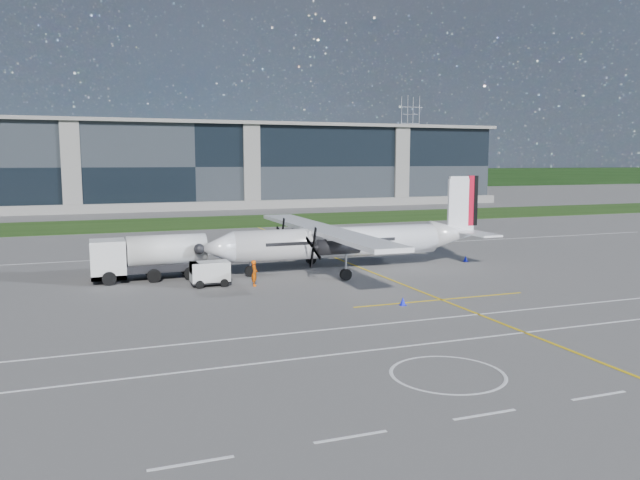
% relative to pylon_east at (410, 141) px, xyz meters
% --- Properties ---
extents(ground, '(400.00, 400.00, 0.00)m').
position_rel_pylon_east_xyz_m(ground, '(-85.00, -110.00, -15.00)').
color(ground, '#5D5B58').
rests_on(ground, ground).
extents(grass_strip, '(400.00, 18.00, 0.04)m').
position_rel_pylon_east_xyz_m(grass_strip, '(-85.00, -102.00, -14.98)').
color(grass_strip, '#1D3C10').
rests_on(grass_strip, ground).
extents(terminal_building, '(120.00, 20.00, 15.00)m').
position_rel_pylon_east_xyz_m(terminal_building, '(-85.00, -70.00, -7.50)').
color(terminal_building, black).
rests_on(terminal_building, ground).
extents(tree_line, '(400.00, 6.00, 6.00)m').
position_rel_pylon_east_xyz_m(tree_line, '(-85.00, -10.00, -12.00)').
color(tree_line, black).
rests_on(tree_line, ground).
extents(pylon_east, '(9.00, 4.60, 30.00)m').
position_rel_pylon_east_xyz_m(pylon_east, '(0.00, 0.00, 0.00)').
color(pylon_east, gray).
rests_on(pylon_east, ground).
extents(yellow_taxiway_centerline, '(0.20, 70.00, 0.01)m').
position_rel_pylon_east_xyz_m(yellow_taxiway_centerline, '(-82.00, -140.00, -14.99)').
color(yellow_taxiway_centerline, yellow).
rests_on(yellow_taxiway_centerline, ground).
extents(white_lane_line, '(90.00, 0.15, 0.01)m').
position_rel_pylon_east_xyz_m(white_lane_line, '(-85.00, -164.00, -14.99)').
color(white_lane_line, white).
rests_on(white_lane_line, ground).
extents(turboprop_aircraft, '(23.77, 24.65, 7.40)m').
position_rel_pylon_east_xyz_m(turboprop_aircraft, '(-83.41, -144.24, -11.30)').
color(turboprop_aircraft, white).
rests_on(turboprop_aircraft, ground).
extents(fuel_tanker_truck, '(8.70, 2.83, 3.26)m').
position_rel_pylon_east_xyz_m(fuel_tanker_truck, '(-99.10, -142.77, -13.37)').
color(fuel_tanker_truck, silver).
rests_on(fuel_tanker_truck, ground).
extents(baggage_tug, '(2.82, 1.69, 1.69)m').
position_rel_pylon_east_xyz_m(baggage_tug, '(-94.79, -146.57, -14.15)').
color(baggage_tug, silver).
rests_on(baggage_tug, ground).
extents(ground_crew_person, '(0.83, 0.99, 2.08)m').
position_rel_pylon_east_xyz_m(ground_crew_person, '(-91.92, -147.75, -13.96)').
color(ground_crew_person, '#F25907').
rests_on(ground_crew_person, ground).
extents(safety_cone_nose_port, '(0.36, 0.36, 0.50)m').
position_rel_pylon_east_xyz_m(safety_cone_nose_port, '(-93.73, -145.47, -14.75)').
color(safety_cone_nose_port, '#0D15E7').
rests_on(safety_cone_nose_port, ground).
extents(safety_cone_fwd, '(0.36, 0.36, 0.50)m').
position_rel_pylon_east_xyz_m(safety_cone_fwd, '(-95.54, -143.62, -14.75)').
color(safety_cone_fwd, '#0D15E7').
rests_on(safety_cone_fwd, ground).
extents(safety_cone_stbdwing, '(0.36, 0.36, 0.50)m').
position_rel_pylon_east_xyz_m(safety_cone_stbdwing, '(-86.07, -132.09, -14.75)').
color(safety_cone_stbdwing, '#0D15E7').
rests_on(safety_cone_stbdwing, ground).
extents(safety_cone_tail, '(0.36, 0.36, 0.50)m').
position_rel_pylon_east_xyz_m(safety_cone_tail, '(-72.17, -143.76, -14.75)').
color(safety_cone_tail, '#0D15E7').
rests_on(safety_cone_tail, ground).
extents(safety_cone_nose_stbd, '(0.36, 0.36, 0.50)m').
position_rel_pylon_east_xyz_m(safety_cone_nose_stbd, '(-93.86, -142.75, -14.75)').
color(safety_cone_nose_stbd, '#0D15E7').
rests_on(safety_cone_nose_stbd, ground).
extents(safety_cone_portwing, '(0.36, 0.36, 0.50)m').
position_rel_pylon_east_xyz_m(safety_cone_portwing, '(-84.98, -156.50, -14.75)').
color(safety_cone_portwing, '#0D15E7').
rests_on(safety_cone_portwing, ground).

